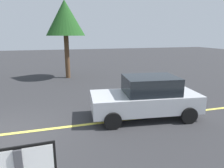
# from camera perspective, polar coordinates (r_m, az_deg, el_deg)

# --- Properties ---
(ground_plane) EXTENTS (80.00, 80.00, 0.00)m
(ground_plane) POSITION_cam_1_polar(r_m,az_deg,el_deg) (7.97, -29.08, -12.58)
(ground_plane) COLOR #2D2D30
(lane_marking_centre) EXTENTS (28.00, 0.16, 0.01)m
(lane_marking_centre) POSITION_cam_1_polar(r_m,az_deg,el_deg) (7.81, -6.74, -11.32)
(lane_marking_centre) COLOR #E0D14C
(car_silver_crossing) EXTENTS (4.50, 2.39, 1.70)m
(car_silver_crossing) POSITION_cam_1_polar(r_m,az_deg,el_deg) (8.28, 9.72, -3.70)
(car_silver_crossing) COLOR #B7BABF
(car_silver_crossing) RESTS_ON ground_plane
(tree_centre_verge) EXTENTS (2.88, 2.88, 5.79)m
(tree_centre_verge) POSITION_cam_1_polar(r_m,az_deg,el_deg) (15.92, -13.22, 17.68)
(tree_centre_verge) COLOR #513823
(tree_centre_verge) RESTS_ON ground_plane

